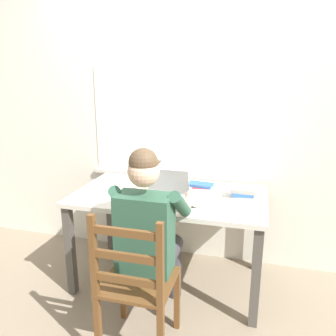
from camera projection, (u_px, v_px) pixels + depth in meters
The scene contains 14 objects.
ground_plane at pixel (170, 279), 2.82m from camera, with size 8.00×8.00×0.00m, color gray.
back_wall at pixel (184, 116), 2.93m from camera, with size 6.00×0.08×2.60m.
desk at pixel (170, 205), 2.64m from camera, with size 1.46×0.82×0.75m.
seated_person at pixel (150, 229), 2.19m from camera, with size 0.50×0.60×1.24m.
wooden_chair at pixel (136, 285), 1.98m from camera, with size 0.42×0.42×0.93m.
laptop at pixel (164, 194), 2.46m from camera, with size 0.33×0.31×0.22m.
computer_mouse at pixel (195, 204), 2.37m from camera, with size 0.06×0.10×0.03m, color #ADAFB2.
coffee_mug_white at pixel (144, 185), 2.67m from camera, with size 0.11×0.08×0.10m.
coffee_mug_dark at pixel (169, 184), 2.71m from camera, with size 0.12×0.09×0.09m.
book_stack_main at pixel (201, 186), 2.73m from camera, with size 0.21×0.16×0.04m.
book_stack_side at pixel (243, 193), 2.52m from camera, with size 0.18×0.15×0.08m.
paper_pile_near_laptop at pixel (246, 204), 2.39m from camera, with size 0.26×0.20×0.01m, color white.
paper_pile_back_corner at pixel (205, 189), 2.70m from camera, with size 0.25×0.15×0.02m, color white.
landscape_photo_print at pixel (150, 181), 2.93m from camera, with size 0.13×0.09×0.00m, color gold.
Camera 1 is at (0.64, -2.39, 1.64)m, focal length 36.26 mm.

